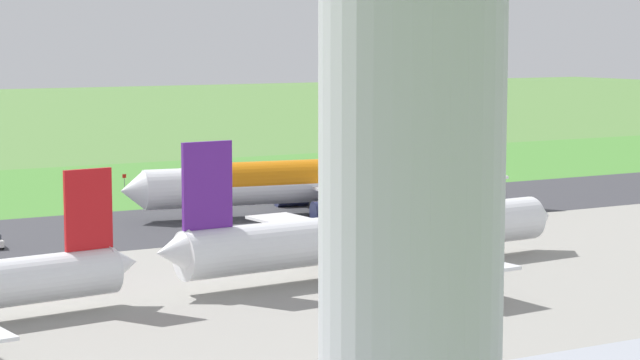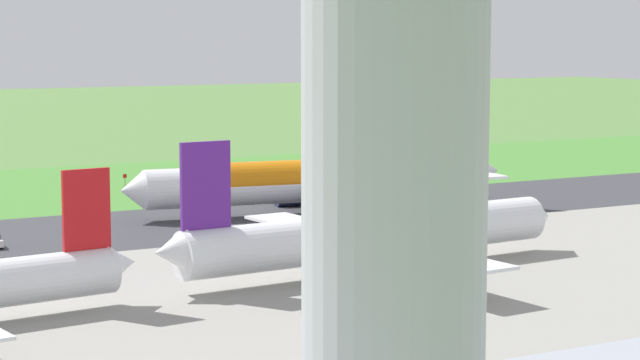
% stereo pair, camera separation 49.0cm
% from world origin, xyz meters
% --- Properties ---
extents(ground_plane, '(800.00, 800.00, 0.00)m').
position_xyz_m(ground_plane, '(0.00, 0.00, 0.00)').
color(ground_plane, '#547F3D').
extents(runway_asphalt, '(600.00, 29.46, 0.06)m').
position_xyz_m(runway_asphalt, '(0.00, 0.00, 0.03)').
color(runway_asphalt, '#38383D').
rests_on(runway_asphalt, ground).
extents(apron_concrete, '(440.00, 110.00, 0.05)m').
position_xyz_m(apron_concrete, '(0.00, 44.87, 0.03)').
color(apron_concrete, gray).
rests_on(apron_concrete, ground).
extents(grass_verge_foreground, '(600.00, 80.00, 0.04)m').
position_xyz_m(grass_verge_foreground, '(0.00, -33.11, 0.02)').
color(grass_verge_foreground, '#478534').
rests_on(grass_verge_foreground, ground).
extents(airliner_main, '(54.02, 44.40, 15.88)m').
position_xyz_m(airliner_main, '(-4.17, 0.06, 4.35)').
color(airliner_main, white).
rests_on(airliner_main, ground).
extents(airliner_parked_mid, '(48.61, 39.78, 14.18)m').
position_xyz_m(airliner_parked_mid, '(11.78, 38.24, 3.87)').
color(airliner_parked_mid, white).
rests_on(airliner_parked_mid, ground).
extents(no_stopping_sign, '(0.60, 0.10, 2.42)m').
position_xyz_m(no_stopping_sign, '(10.39, -36.74, 1.44)').
color(no_stopping_sign, slate).
rests_on(no_stopping_sign, ground).
extents(traffic_cone_orange, '(0.40, 0.40, 0.55)m').
position_xyz_m(traffic_cone_orange, '(16.94, -30.58, 0.28)').
color(traffic_cone_orange, orange).
rests_on(traffic_cone_orange, ground).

